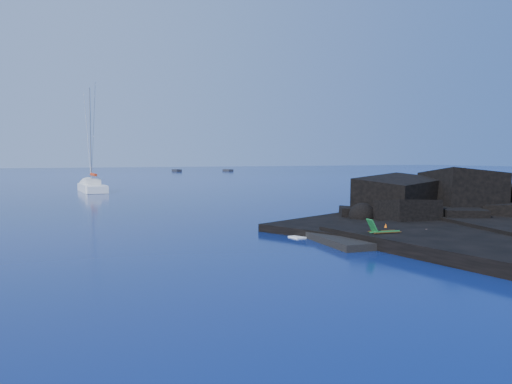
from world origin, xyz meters
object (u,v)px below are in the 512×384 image
at_px(sailboat, 92,191).
at_px(sunbather, 420,232).
at_px(marker_cone, 386,228).
at_px(distant_boat_b, 228,171).
at_px(deck_chair, 385,227).
at_px(distant_boat_a, 177,172).

height_order(sailboat, sunbather, sailboat).
bearing_deg(marker_cone, sailboat, 101.95).
bearing_deg(distant_boat_b, sunbather, -110.73).
distance_m(sailboat, distant_boat_b, 92.15).
relative_size(deck_chair, distant_boat_a, 0.31).
bearing_deg(deck_chair, distant_boat_b, 78.97).
relative_size(sunbather, distant_boat_b, 0.38).
bearing_deg(sunbather, deck_chair, 174.65).
distance_m(deck_chair, distant_boat_b, 131.31).
distance_m(sunbather, distant_boat_b, 130.61).
height_order(sunbather, marker_cone, marker_cone).
bearing_deg(distant_boat_b, marker_cone, -111.37).
relative_size(marker_cone, distant_boat_a, 0.10).
relative_size(deck_chair, distant_boat_b, 0.32).
xyz_separation_m(marker_cone, distant_boat_a, (24.79, 127.50, -0.61)).
height_order(deck_chair, distant_boat_b, deck_chair).
distance_m(deck_chair, sunbather, 2.34).
bearing_deg(deck_chair, sunbather, 7.25).
xyz_separation_m(sunbather, marker_cone, (-1.07, 1.42, 0.08)).
xyz_separation_m(deck_chair, distant_boat_a, (26.03, 128.92, -0.89)).
relative_size(deck_chair, marker_cone, 3.09).
height_order(marker_cone, distant_boat_b, marker_cone).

